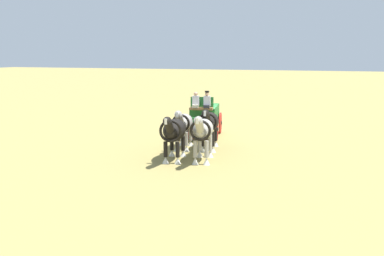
{
  "coord_description": "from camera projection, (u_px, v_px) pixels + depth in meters",
  "views": [
    {
      "loc": [
        25.32,
        8.55,
        4.78
      ],
      "look_at": [
        4.44,
        0.83,
        1.2
      ],
      "focal_mm": 43.29,
      "sensor_mm": 36.0,
      "label": 1
    }
  ],
  "objects": [
    {
      "name": "ground_plane",
      "position": [
        205.0,
        136.0,
        27.14
      ],
      "size": [
        220.0,
        220.0,
        0.0
      ],
      "primitive_type": "plane",
      "color": "#9E8C4C"
    },
    {
      "name": "show_wagon",
      "position": [
        205.0,
        116.0,
        26.78
      ],
      "size": [
        5.98,
        2.41,
        2.8
      ],
      "color": "#236B2D",
      "rests_on": "ground"
    },
    {
      "name": "draft_horse_rear_near",
      "position": [
        209.0,
        123.0,
        23.08
      ],
      "size": [
        3.11,
        1.36,
        2.23
      ],
      "color": "black",
      "rests_on": "ground"
    },
    {
      "name": "draft_horse_lead_near",
      "position": [
        203.0,
        131.0,
        20.53
      ],
      "size": [
        3.15,
        1.33,
        2.26
      ],
      "color": "#9E998E",
      "rests_on": "ground"
    },
    {
      "name": "draft_horse_rear_off",
      "position": [
        183.0,
        124.0,
        23.26
      ],
      "size": [
        3.04,
        1.28,
        2.15
      ],
      "color": "#9E998E",
      "rests_on": "ground"
    },
    {
      "name": "draft_horse_lead_off",
      "position": [
        174.0,
        131.0,
        20.73
      ],
      "size": [
        3.12,
        1.4,
        2.21
      ],
      "color": "black",
      "rests_on": "ground"
    }
  ]
}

